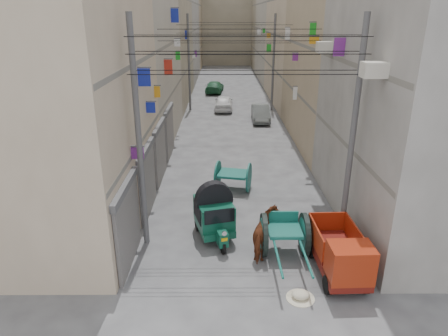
{
  "coord_description": "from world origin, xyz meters",
  "views": [
    {
      "loc": [
        -0.8,
        -6.88,
        7.91
      ],
      "look_at": [
        -0.73,
        6.5,
        2.75
      ],
      "focal_mm": 32.0,
      "sensor_mm": 36.0,
      "label": 1
    }
  ],
  "objects_px": {
    "auto_rickshaw": "(214,213)",
    "tonga_cart": "(284,234)",
    "feed_sack": "(301,295)",
    "distant_car_grey": "(260,113)",
    "mini_truck": "(342,258)",
    "second_cart": "(233,175)",
    "distant_car_green": "(215,87)",
    "distant_car_white": "(224,103)",
    "horse": "(266,234)"
  },
  "relations": [
    {
      "from": "auto_rickshaw",
      "to": "horse",
      "type": "xyz_separation_m",
      "value": [
        1.84,
        -1.2,
        -0.22
      ]
    },
    {
      "from": "auto_rickshaw",
      "to": "distant_car_white",
      "type": "height_order",
      "value": "auto_rickshaw"
    },
    {
      "from": "distant_car_green",
      "to": "feed_sack",
      "type": "bearing_deg",
      "value": 100.64
    },
    {
      "from": "mini_truck",
      "to": "horse",
      "type": "height_order",
      "value": "mini_truck"
    },
    {
      "from": "mini_truck",
      "to": "distant_car_green",
      "type": "distance_m",
      "value": 33.08
    },
    {
      "from": "feed_sack",
      "to": "horse",
      "type": "relative_size",
      "value": 0.29
    },
    {
      "from": "auto_rickshaw",
      "to": "tonga_cart",
      "type": "height_order",
      "value": "auto_rickshaw"
    },
    {
      "from": "feed_sack",
      "to": "distant_car_white",
      "type": "distance_m",
      "value": 25.23
    },
    {
      "from": "tonga_cart",
      "to": "feed_sack",
      "type": "bearing_deg",
      "value": -86.27
    },
    {
      "from": "feed_sack",
      "to": "horse",
      "type": "height_order",
      "value": "horse"
    },
    {
      "from": "feed_sack",
      "to": "distant_car_green",
      "type": "bearing_deg",
      "value": 95.3
    },
    {
      "from": "feed_sack",
      "to": "horse",
      "type": "bearing_deg",
      "value": 108.27
    },
    {
      "from": "feed_sack",
      "to": "distant_car_grey",
      "type": "xyz_separation_m",
      "value": [
        0.72,
        21.21,
        0.49
      ]
    },
    {
      "from": "feed_sack",
      "to": "distant_car_green",
      "type": "distance_m",
      "value": 33.8
    },
    {
      "from": "tonga_cart",
      "to": "distant_car_grey",
      "type": "distance_m",
      "value": 18.84
    },
    {
      "from": "mini_truck",
      "to": "second_cart",
      "type": "distance_m",
      "value": 7.72
    },
    {
      "from": "distant_car_white",
      "to": "distant_car_green",
      "type": "xyz_separation_m",
      "value": [
        -0.96,
        8.52,
        -0.05
      ]
    },
    {
      "from": "distant_car_grey",
      "to": "distant_car_green",
      "type": "bearing_deg",
      "value": 107.96
    },
    {
      "from": "tonga_cart",
      "to": "horse",
      "type": "distance_m",
      "value": 0.61
    },
    {
      "from": "tonga_cart",
      "to": "horse",
      "type": "xyz_separation_m",
      "value": [
        -0.61,
        -0.0,
        -0.01
      ]
    },
    {
      "from": "distant_car_green",
      "to": "second_cart",
      "type": "bearing_deg",
      "value": 98.29
    },
    {
      "from": "auto_rickshaw",
      "to": "feed_sack",
      "type": "distance_m",
      "value": 4.54
    },
    {
      "from": "second_cart",
      "to": "feed_sack",
      "type": "distance_m",
      "value": 8.13
    },
    {
      "from": "tonga_cart",
      "to": "second_cart",
      "type": "height_order",
      "value": "tonga_cart"
    },
    {
      "from": "auto_rickshaw",
      "to": "distant_car_green",
      "type": "relative_size",
      "value": 0.59
    },
    {
      "from": "auto_rickshaw",
      "to": "horse",
      "type": "height_order",
      "value": "auto_rickshaw"
    },
    {
      "from": "auto_rickshaw",
      "to": "tonga_cart",
      "type": "distance_m",
      "value": 2.74
    },
    {
      "from": "distant_car_green",
      "to": "horse",
      "type": "bearing_deg",
      "value": 99.6
    },
    {
      "from": "tonga_cart",
      "to": "distant_car_grey",
      "type": "relative_size",
      "value": 0.89
    },
    {
      "from": "distant_car_grey",
      "to": "mini_truck",
      "type": "bearing_deg",
      "value": -87.25
    },
    {
      "from": "second_cart",
      "to": "distant_car_grey",
      "type": "height_order",
      "value": "second_cart"
    },
    {
      "from": "mini_truck",
      "to": "horse",
      "type": "xyz_separation_m",
      "value": [
        -2.2,
        1.5,
        -0.01
      ]
    },
    {
      "from": "mini_truck",
      "to": "distant_car_green",
      "type": "height_order",
      "value": "mini_truck"
    },
    {
      "from": "tonga_cart",
      "to": "distant_car_white",
      "type": "distance_m",
      "value": 22.82
    },
    {
      "from": "feed_sack",
      "to": "distant_car_grey",
      "type": "bearing_deg",
      "value": 88.05
    },
    {
      "from": "tonga_cart",
      "to": "second_cart",
      "type": "xyz_separation_m",
      "value": [
        -1.62,
        5.52,
        -0.04
      ]
    },
    {
      "from": "auto_rickshaw",
      "to": "distant_car_green",
      "type": "height_order",
      "value": "auto_rickshaw"
    },
    {
      "from": "mini_truck",
      "to": "auto_rickshaw",
      "type": "bearing_deg",
      "value": 144.27
    },
    {
      "from": "tonga_cart",
      "to": "feed_sack",
      "type": "distance_m",
      "value": 2.49
    },
    {
      "from": "mini_truck",
      "to": "feed_sack",
      "type": "distance_m",
      "value": 1.79
    },
    {
      "from": "feed_sack",
      "to": "distant_car_white",
      "type": "xyz_separation_m",
      "value": [
        -2.16,
        25.13,
        0.53
      ]
    },
    {
      "from": "tonga_cart",
      "to": "horse",
      "type": "bearing_deg",
      "value": 179.63
    },
    {
      "from": "tonga_cart",
      "to": "distant_car_white",
      "type": "bearing_deg",
      "value": 94.55
    },
    {
      "from": "auto_rickshaw",
      "to": "distant_car_grey",
      "type": "height_order",
      "value": "auto_rickshaw"
    },
    {
      "from": "distant_car_white",
      "to": "distant_car_grey",
      "type": "relative_size",
      "value": 1.02
    },
    {
      "from": "mini_truck",
      "to": "distant_car_grey",
      "type": "xyz_separation_m",
      "value": [
        -0.69,
        20.32,
        -0.17
      ]
    },
    {
      "from": "auto_rickshaw",
      "to": "distant_car_grey",
      "type": "relative_size",
      "value": 0.66
    },
    {
      "from": "mini_truck",
      "to": "distant_car_grey",
      "type": "height_order",
      "value": "mini_truck"
    },
    {
      "from": "tonga_cart",
      "to": "mini_truck",
      "type": "relative_size",
      "value": 1.13
    },
    {
      "from": "distant_car_green",
      "to": "mini_truck",
      "type": "bearing_deg",
      "value": 103.21
    }
  ]
}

